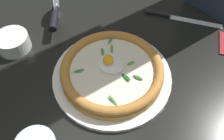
# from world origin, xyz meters

# --- Properties ---
(ground_plane) EXTENTS (2.40, 2.40, 0.03)m
(ground_plane) POSITION_xyz_m (0.00, 0.00, -0.01)
(ground_plane) COLOR black
(ground_plane) RESTS_ON ground
(pizza_plate) EXTENTS (0.30, 0.30, 0.01)m
(pizza_plate) POSITION_xyz_m (-0.01, -0.03, 0.01)
(pizza_plate) COLOR white
(pizza_plate) RESTS_ON ground
(pizza) EXTENTS (0.26, 0.26, 0.05)m
(pizza) POSITION_xyz_m (-0.01, -0.03, 0.03)
(pizza) COLOR #C0863D
(pizza) RESTS_ON pizza_plate
(side_bowl) EXTENTS (0.09, 0.09, 0.04)m
(side_bowl) POSITION_xyz_m (0.26, 0.07, 0.02)
(side_bowl) COLOR white
(side_bowl) RESTS_ON ground
(pizza_cutter) EXTENTS (0.11, 0.12, 0.08)m
(pizza_cutter) POSITION_xyz_m (0.24, -0.07, 0.04)
(pizza_cutter) COLOR silver
(pizza_cutter) RESTS_ON ground
(table_knife) EXTENTS (0.22, 0.12, 0.01)m
(table_knife) POSITION_xyz_m (0.00, -0.33, 0.00)
(table_knife) COLOR silver
(table_knife) RESTS_ON ground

